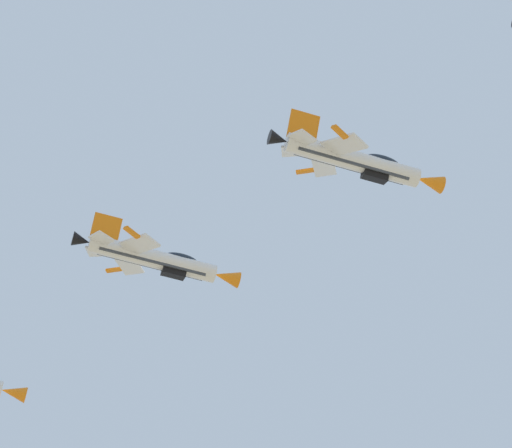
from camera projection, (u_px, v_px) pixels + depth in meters
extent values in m
cylinder|color=white|center=(353.00, 160.00, 94.34)|extent=(11.97, 5.14, 1.70)
cube|color=#383D47|center=(352.00, 165.00, 94.18)|extent=(10.05, 4.31, 1.14)
cone|color=orange|center=(429.00, 182.00, 95.69)|extent=(2.75, 2.20, 1.56)
cone|color=black|center=(278.00, 139.00, 93.08)|extent=(1.93, 1.77, 1.36)
ellipsoid|color=#192333|center=(382.00, 162.00, 95.06)|extent=(3.51, 2.40, 1.53)
cube|color=black|center=(375.00, 175.00, 94.47)|extent=(2.51, 1.97, 1.31)
cube|color=white|center=(324.00, 166.00, 96.39)|extent=(3.88, 3.88, 2.52)
cube|color=orange|center=(305.00, 171.00, 98.12)|extent=(1.55, 1.55, 0.51)
cube|color=white|center=(344.00, 145.00, 91.59)|extent=(2.55, 3.89, 2.52)
cube|color=orange|center=(340.00, 132.00, 89.45)|extent=(1.68, 0.89, 0.51)
cube|color=white|center=(291.00, 151.00, 94.79)|extent=(2.53, 2.56, 1.36)
cube|color=white|center=(302.00, 138.00, 91.98)|extent=(1.86, 2.05, 1.36)
cube|color=orange|center=(303.00, 126.00, 94.06)|extent=(2.96, 2.31, 2.27)
cylinder|color=white|center=(153.00, 259.00, 101.68)|extent=(11.97, 5.14, 1.70)
cube|color=#383D47|center=(152.00, 263.00, 101.48)|extent=(10.07, 4.35, 1.03)
cone|color=orange|center=(227.00, 277.00, 103.03)|extent=(2.75, 2.20, 1.56)
cone|color=black|center=(81.00, 240.00, 100.41)|extent=(1.93, 1.77, 1.36)
ellipsoid|color=#192333|center=(181.00, 259.00, 102.46)|extent=(3.50, 2.36, 1.49)
cube|color=black|center=(174.00, 272.00, 101.74)|extent=(2.50, 1.95, 1.26)
cube|color=white|center=(130.00, 265.00, 103.62)|extent=(4.03, 4.03, 2.15)
cube|color=orange|center=(114.00, 270.00, 105.26)|extent=(1.56, 1.56, 0.48)
cube|color=white|center=(140.00, 244.00, 99.03)|extent=(2.59, 4.09, 2.15)
cube|color=orange|center=(132.00, 232.00, 96.97)|extent=(1.68, 0.90, 0.48)
cube|color=white|center=(96.00, 251.00, 102.07)|extent=(2.59, 2.64, 1.18)
cube|color=white|center=(101.00, 239.00, 99.38)|extent=(1.87, 2.16, 1.18)
cube|color=orange|center=(106.00, 228.00, 101.57)|extent=(2.90, 2.10, 2.39)
cone|color=orange|center=(14.00, 393.00, 106.23)|extent=(2.75, 2.20, 1.56)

